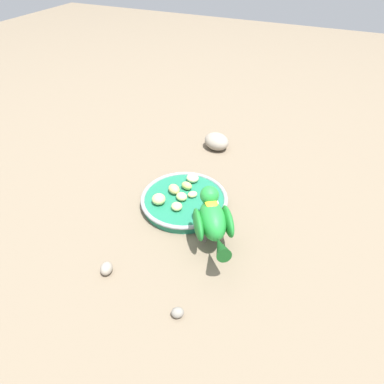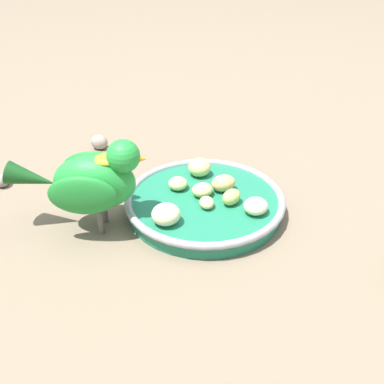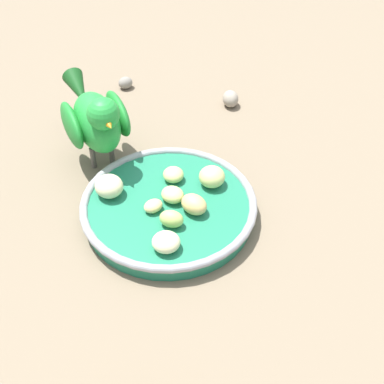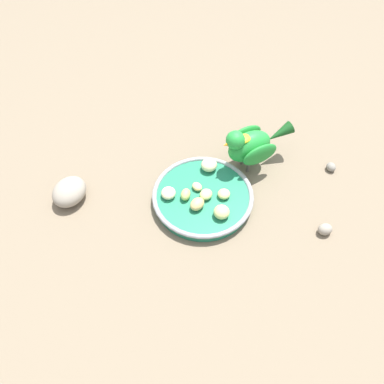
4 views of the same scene
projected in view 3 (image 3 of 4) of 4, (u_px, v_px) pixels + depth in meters
name	position (u px, v px, depth m)	size (l,w,h in m)	color
ground_plane	(178.00, 213.00, 0.71)	(4.00, 4.00, 0.00)	#756651
feeding_bowl	(169.00, 208.00, 0.70)	(0.22, 0.22, 0.03)	#1E7251
apple_piece_0	(169.00, 242.00, 0.63)	(0.03, 0.03, 0.02)	beige
apple_piece_1	(173.00, 194.00, 0.69)	(0.03, 0.03, 0.02)	#C6D17A
apple_piece_2	(169.00, 219.00, 0.66)	(0.03, 0.02, 0.02)	#B2CC66
apple_piece_3	(194.00, 204.00, 0.68)	(0.03, 0.03, 0.02)	tan
apple_piece_4	(212.00, 177.00, 0.71)	(0.03, 0.03, 0.03)	#C6D17A
apple_piece_5	(173.00, 175.00, 0.72)	(0.03, 0.03, 0.02)	#C6D17A
apple_piece_6	(153.00, 206.00, 0.68)	(0.02, 0.02, 0.01)	#E5C67F
apple_piece_7	(108.00, 188.00, 0.69)	(0.04, 0.03, 0.03)	beige
parrot	(96.00, 118.00, 0.74)	(0.16, 0.13, 0.13)	#59544C
pebble_0	(231.00, 99.00, 0.88)	(0.03, 0.02, 0.03)	gray
pebble_1	(125.00, 83.00, 0.92)	(0.02, 0.02, 0.02)	gray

